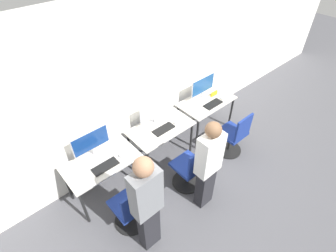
% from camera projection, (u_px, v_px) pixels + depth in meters
% --- Properties ---
extents(ground_plane, '(20.00, 20.00, 0.00)m').
position_uv_depth(ground_plane, '(173.00, 167.00, 4.66)').
color(ground_plane, '#4C4C51').
extents(wall_back, '(12.00, 0.05, 2.80)m').
position_uv_depth(wall_back, '(142.00, 82.00, 4.15)').
color(wall_back, silver).
rests_on(wall_back, ground_plane).
extents(desk_left, '(1.08, 0.62, 0.74)m').
position_uv_depth(desk_left, '(102.00, 166.00, 3.84)').
color(desk_left, '#BCB7AD').
rests_on(desk_left, ground_plane).
extents(monitor_left, '(0.56, 0.18, 0.44)m').
position_uv_depth(monitor_left, '(91.00, 142.00, 3.72)').
color(monitor_left, '#B2B2B7').
rests_on(monitor_left, desk_left).
extents(keyboard_left, '(0.38, 0.16, 0.02)m').
position_uv_depth(keyboard_left, '(105.00, 166.00, 3.70)').
color(keyboard_left, black).
rests_on(keyboard_left, desk_left).
extents(mouse_left, '(0.06, 0.09, 0.03)m').
position_uv_depth(mouse_left, '(121.00, 156.00, 3.85)').
color(mouse_left, silver).
rests_on(mouse_left, desk_left).
extents(office_chair_left, '(0.48, 0.48, 0.91)m').
position_uv_depth(office_chair_left, '(131.00, 209.00, 3.60)').
color(office_chair_left, black).
rests_on(office_chair_left, ground_plane).
extents(person_left, '(0.36, 0.22, 1.70)m').
position_uv_depth(person_left, '(147.00, 203.00, 3.05)').
color(person_left, '#232328').
rests_on(person_left, ground_plane).
extents(desk_center, '(1.08, 0.62, 0.74)m').
position_uv_depth(desk_center, '(161.00, 131.00, 4.41)').
color(desk_center, '#BCB7AD').
rests_on(desk_center, ground_plane).
extents(monitor_center, '(0.56, 0.18, 0.44)m').
position_uv_depth(monitor_center, '(154.00, 111.00, 4.27)').
color(monitor_center, '#B2B2B7').
rests_on(monitor_center, desk_center).
extents(keyboard_center, '(0.38, 0.16, 0.02)m').
position_uv_depth(keyboard_center, '(164.00, 129.00, 4.30)').
color(keyboard_center, black).
rests_on(keyboard_center, desk_center).
extents(mouse_center, '(0.06, 0.09, 0.03)m').
position_uv_depth(mouse_center, '(175.00, 122.00, 4.42)').
color(mouse_center, silver).
rests_on(mouse_center, desk_center).
extents(office_chair_center, '(0.48, 0.48, 0.91)m').
position_uv_depth(office_chair_center, '(190.00, 170.00, 4.13)').
color(office_chair_center, black).
rests_on(office_chair_center, ground_plane).
extents(person_center, '(0.36, 0.21, 1.61)m').
position_uv_depth(person_center, '(208.00, 164.00, 3.56)').
color(person_center, '#232328').
rests_on(person_center, ground_plane).
extents(desk_right, '(1.08, 0.62, 0.74)m').
position_uv_depth(desk_right, '(206.00, 105.00, 4.97)').
color(desk_right, '#BCB7AD').
rests_on(desk_right, ground_plane).
extents(monitor_right, '(0.56, 0.18, 0.44)m').
position_uv_depth(monitor_right, '(203.00, 86.00, 4.82)').
color(monitor_right, '#B2B2B7').
rests_on(monitor_right, desk_right).
extents(keyboard_right, '(0.38, 0.16, 0.02)m').
position_uv_depth(keyboard_right, '(213.00, 104.00, 4.82)').
color(keyboard_right, black).
rests_on(keyboard_right, desk_right).
extents(mouse_right, '(0.06, 0.09, 0.03)m').
position_uv_depth(mouse_right, '(222.00, 98.00, 4.95)').
color(mouse_right, silver).
rests_on(mouse_right, desk_right).
extents(office_chair_right, '(0.48, 0.48, 0.91)m').
position_uv_depth(office_chair_right, '(233.00, 137.00, 4.69)').
color(office_chair_right, black).
rests_on(office_chair_right, ground_plane).
extents(placard_right, '(0.16, 0.03, 0.08)m').
position_uv_depth(placard_right, '(214.00, 94.00, 5.02)').
color(placard_right, yellow).
rests_on(placard_right, desk_right).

